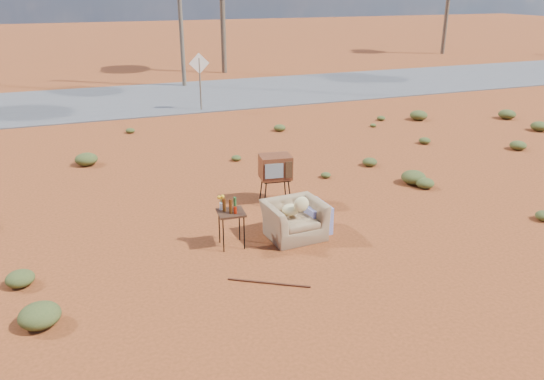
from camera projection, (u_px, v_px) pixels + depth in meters
name	position (u px, v px, depth m)	size (l,w,h in m)	color
ground	(277.00, 252.00, 9.65)	(140.00, 140.00, 0.00)	#96401E
highway	(151.00, 98.00, 22.74)	(140.00, 7.00, 0.04)	#565659
armchair	(298.00, 214.00, 10.14)	(1.30, 0.88, 0.94)	olive
tv_unit	(275.00, 168.00, 11.61)	(0.73, 0.62, 1.08)	black
side_table	(229.00, 210.00, 9.63)	(0.52, 0.52, 0.97)	#372114
rusty_bar	(269.00, 283.00, 8.60)	(0.04, 0.04, 1.37)	#4F2715
road_sign	(200.00, 71.00, 20.08)	(0.78, 0.06, 2.19)	brown
scrub_patch	(182.00, 175.00, 13.18)	(17.49, 8.07, 0.33)	#484D21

